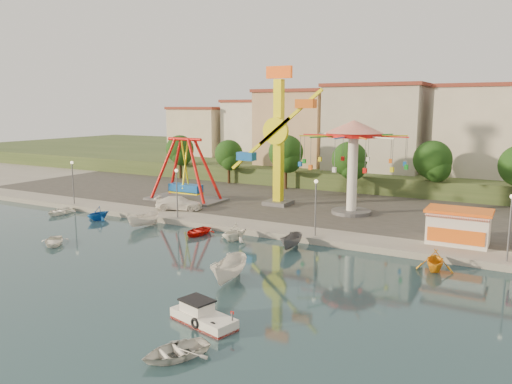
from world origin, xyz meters
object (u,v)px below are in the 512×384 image
Objects in this scene: pirate_ship_ride at (185,171)px; kamikaze_tower at (281,141)px; van at (179,203)px; wave_swinger at (353,146)px; skiff at (229,270)px; cabin_motorboat at (202,317)px; rowboat_a at (54,241)px.

kamikaze_tower is at bearing 13.24° from pirate_ship_ride.
wave_swinger is at bearing -90.08° from van.
pirate_ship_ride is 2.14× the size of skiff.
wave_swinger is 31.61m from cabin_motorboat.
kamikaze_tower reaches higher than pirate_ship_ride.
rowboat_a is at bearing -115.27° from kamikaze_tower.
cabin_motorboat is at bearing -87.73° from wave_swinger.
skiff is (19.15, -0.47, 0.55)m from rowboat_a.
rowboat_a is at bearing -87.81° from pirate_ship_ride.
van is at bearing -157.36° from wave_swinger.
wave_swinger is (21.04, 2.50, 3.80)m from pirate_ship_ride.
kamikaze_tower is 1.42× the size of wave_swinger.
wave_swinger reaches higher than cabin_motorboat.
cabin_motorboat is at bearing -62.32° from rowboat_a.
van reaches higher than cabin_motorboat.
van is at bearing 38.85° from rowboat_a.
rowboat_a is 0.72× the size of skiff.
van is (2.81, -5.10, -3.02)m from pirate_ship_ride.
rowboat_a is 16.02m from van.
skiff is (-1.09, -23.94, -7.29)m from wave_swinger.
skiff is (7.92, -24.27, -7.51)m from kamikaze_tower.
kamikaze_tower is 26.61m from skiff.
cabin_motorboat reaches higher than rowboat_a.
pirate_ship_ride is 0.86× the size of wave_swinger.
skiff is (19.95, -21.43, -3.49)m from pirate_ship_ride.
cabin_motorboat is (10.22, -30.94, -8.02)m from kamikaze_tower.
kamikaze_tower is 9.02m from wave_swinger.
pirate_ship_ride is 2.21× the size of cabin_motorboat.
wave_swinger is at bearing 5.30° from rowboat_a.
pirate_ship_ride is at bearing 48.27° from rowboat_a.
van is at bearing 144.80° from cabin_motorboat.
pirate_ship_ride reaches higher than rowboat_a.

